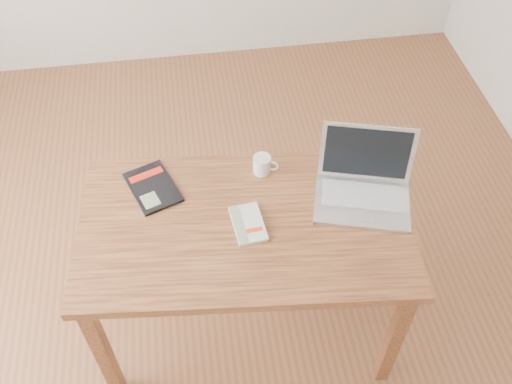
{
  "coord_description": "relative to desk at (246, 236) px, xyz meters",
  "views": [
    {
      "loc": [
        0.04,
        -1.5,
        2.47
      ],
      "look_at": [
        0.25,
        -0.11,
        0.85
      ],
      "focal_mm": 40.0,
      "sensor_mm": 36.0,
      "label": 1
    }
  ],
  "objects": [
    {
      "name": "black_guidebook",
      "position": [
        -0.34,
        0.23,
        0.1
      ],
      "size": [
        0.24,
        0.29,
        0.01
      ],
      "rotation": [
        0.0,
        0.0,
        0.36
      ],
      "color": "black",
      "rests_on": "desk"
    },
    {
      "name": "white_guidebook",
      "position": [
        0.01,
        -0.01,
        0.1
      ],
      "size": [
        0.13,
        0.2,
        0.02
      ],
      "rotation": [
        0.0,
        0.0,
        0.1
      ],
      "color": "silver",
      "rests_on": "desk"
    },
    {
      "name": "desk",
      "position": [
        0.0,
        0.0,
        0.0
      ],
      "size": [
        1.34,
        0.85,
        0.75
      ],
      "rotation": [
        0.0,
        0.0,
        -0.1
      ],
      "color": "brown",
      "rests_on": "ground"
    },
    {
      "name": "room",
      "position": [
        -0.26,
        0.17,
        0.69
      ],
      "size": [
        4.04,
        4.04,
        2.7
      ],
      "color": "brown",
      "rests_on": "ground"
    },
    {
      "name": "laptop",
      "position": [
        0.48,
        0.08,
        0.14
      ],
      "size": [
        0.44,
        0.4,
        0.26
      ],
      "rotation": [
        0.0,
        0.0,
        -0.28
      ],
      "color": "silver",
      "rests_on": "desk"
    },
    {
      "name": "coffee_mug",
      "position": [
        0.11,
        0.25,
        0.13
      ],
      "size": [
        0.1,
        0.07,
        0.08
      ],
      "rotation": [
        0.0,
        0.0,
        -0.34
      ],
      "color": "white",
      "rests_on": "desk"
    }
  ]
}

